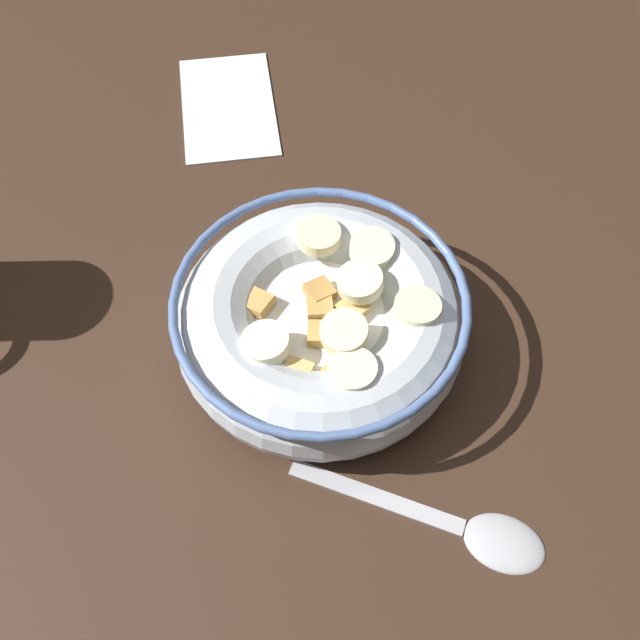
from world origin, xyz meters
TOP-DOWN VIEW (x-y plane):
  - ground_plane at (0.00, 0.00)cm, footprint 135.48×135.48cm
  - cereal_bowl at (0.01, 0.03)cm, footprint 18.32×18.32cm
  - spoon at (12.65, 8.48)cm, footprint 7.66×15.00cm
  - folded_napkin at (-23.09, -7.14)cm, footprint 13.38×9.01cm

SIDE VIEW (x-z plane):
  - ground_plane at x=0.00cm, z-range -2.00..0.00cm
  - folded_napkin at x=-23.09cm, z-range 0.00..0.30cm
  - spoon at x=12.65cm, z-range -0.05..0.75cm
  - cereal_bowl at x=0.01cm, z-range -0.05..5.96cm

